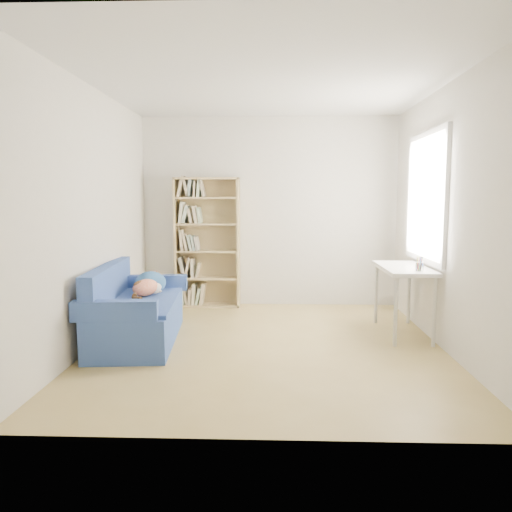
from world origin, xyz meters
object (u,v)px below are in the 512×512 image
at_px(sofa, 135,311).
at_px(pen_cup, 420,265).
at_px(bookshelf, 208,248).
at_px(desk, 404,275).

height_order(sofa, pen_cup, pen_cup).
distance_m(bookshelf, desk, 2.70).
relative_size(sofa, desk, 1.59).
height_order(bookshelf, pen_cup, bookshelf).
relative_size(desk, pen_cup, 6.89).
relative_size(bookshelf, pen_cup, 11.49).
bearing_deg(desk, pen_cup, -77.59).
xyz_separation_m(bookshelf, pen_cup, (2.40, -1.68, -0.01)).
height_order(bookshelf, desk, bookshelf).
bearing_deg(pen_cup, bookshelf, 145.07).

